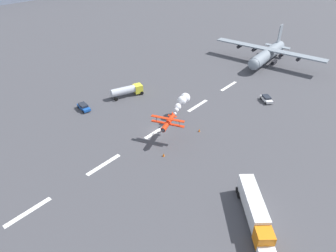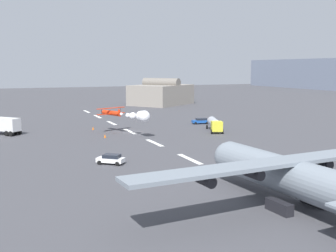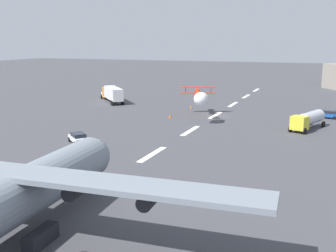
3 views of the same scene
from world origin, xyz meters
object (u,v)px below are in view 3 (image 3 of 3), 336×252
(cargo_transport_plane, at_px, (27,188))
(stunt_biplane_red, at_px, (200,97))
(semi_truck_orange, at_px, (112,93))
(followme_car_yellow, at_px, (78,138))
(airport_staff_sedan, at_px, (327,114))
(traffic_cone_near, at_px, (191,107))
(traffic_cone_far, at_px, (170,116))
(fuel_tanker_truck, at_px, (308,119))

(cargo_transport_plane, bearing_deg, stunt_biplane_red, -178.75)
(cargo_transport_plane, xyz_separation_m, semi_truck_orange, (-63.24, -28.29, -1.26))
(stunt_biplane_red, xyz_separation_m, followme_car_yellow, (23.26, -11.31, -3.66))
(stunt_biplane_red, xyz_separation_m, airport_staff_sedan, (-11.51, 22.17, -3.66))
(cargo_transport_plane, height_order, airport_staff_sedan, cargo_transport_plane)
(traffic_cone_near, relative_size, traffic_cone_far, 1.00)
(traffic_cone_near, xyz_separation_m, traffic_cone_far, (12.04, -0.23, 0.00))
(cargo_transport_plane, height_order, traffic_cone_near, cargo_transport_plane)
(fuel_tanker_truck, xyz_separation_m, traffic_cone_near, (-13.30, -25.17, -1.37))
(semi_truck_orange, xyz_separation_m, followme_car_yellow, (38.22, 15.93, -1.31))
(cargo_transport_plane, height_order, stunt_biplane_red, cargo_transport_plane)
(fuel_tanker_truck, distance_m, traffic_cone_far, 25.47)
(traffic_cone_near, bearing_deg, cargo_transport_plane, 6.59)
(traffic_cone_near, distance_m, traffic_cone_far, 12.04)
(followme_car_yellow, xyz_separation_m, airport_staff_sedan, (-34.77, 33.48, 0.00))
(cargo_transport_plane, distance_m, traffic_cone_near, 61.11)
(cargo_transport_plane, relative_size, traffic_cone_near, 50.59)
(cargo_transport_plane, distance_m, stunt_biplane_red, 48.30)
(semi_truck_orange, bearing_deg, cargo_transport_plane, 24.10)
(stunt_biplane_red, height_order, semi_truck_orange, stunt_biplane_red)
(cargo_transport_plane, relative_size, stunt_biplane_red, 2.41)
(cargo_transport_plane, distance_m, traffic_cone_far, 49.22)
(fuel_tanker_truck, bearing_deg, traffic_cone_near, -117.85)
(fuel_tanker_truck, relative_size, traffic_cone_far, 12.24)
(traffic_cone_far, bearing_deg, traffic_cone_near, 178.92)
(airport_staff_sedan, bearing_deg, cargo_transport_plane, -19.45)
(airport_staff_sedan, relative_size, traffic_cone_far, 6.31)
(stunt_biplane_red, distance_m, traffic_cone_far, 7.43)
(semi_truck_orange, distance_m, followme_car_yellow, 41.43)
(followme_car_yellow, bearing_deg, traffic_cone_near, 171.45)
(cargo_transport_plane, distance_m, fuel_tanker_truck, 50.73)
(followme_car_yellow, relative_size, traffic_cone_near, 5.80)
(stunt_biplane_red, bearing_deg, traffic_cone_near, -154.26)
(fuel_tanker_truck, distance_m, traffic_cone_near, 28.50)
(fuel_tanker_truck, bearing_deg, followme_car_yellow, -53.82)
(followme_car_yellow, relative_size, traffic_cone_far, 5.80)
(fuel_tanker_truck, distance_m, followme_car_yellow, 37.83)
(followme_car_yellow, distance_m, traffic_cone_near, 36.02)
(semi_truck_orange, height_order, traffic_cone_near, semi_truck_orange)
(airport_staff_sedan, bearing_deg, traffic_cone_far, -68.46)
(stunt_biplane_red, height_order, airport_staff_sedan, stunt_biplane_red)
(airport_staff_sedan, distance_m, traffic_cone_near, 28.14)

